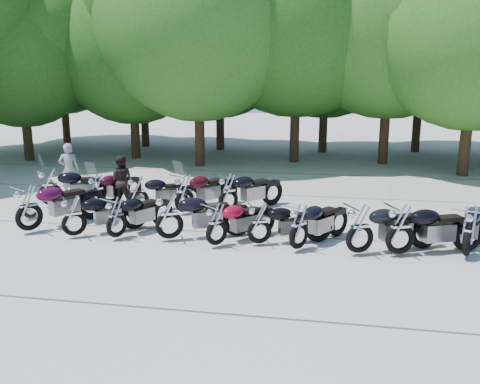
% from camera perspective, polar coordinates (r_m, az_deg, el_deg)
% --- Properties ---
extents(ground, '(90.00, 90.00, 0.00)m').
position_cam_1_polar(ground, '(11.70, -1.30, -6.88)').
color(ground, gray).
rests_on(ground, ground).
extents(tree_1, '(6.97, 6.97, 8.55)m').
position_cam_1_polar(tree_1, '(26.25, -23.51, 14.27)').
color(tree_1, '#3A2614').
rests_on(tree_1, ground).
extents(tree_2, '(7.31, 7.31, 8.97)m').
position_cam_1_polar(tree_2, '(25.48, -12.12, 15.66)').
color(tree_2, '#3A2614').
rests_on(tree_2, ground).
extents(tree_3, '(8.70, 8.70, 10.67)m').
position_cam_1_polar(tree_3, '(22.89, -4.78, 18.77)').
color(tree_3, '#3A2614').
rests_on(tree_3, ground).
extents(tree_4, '(9.13, 9.13, 11.20)m').
position_cam_1_polar(tree_4, '(24.09, 6.47, 19.19)').
color(tree_4, '#3A2614').
rests_on(tree_4, ground).
extents(tree_5, '(9.04, 9.04, 11.10)m').
position_cam_1_polar(tree_5, '(24.26, 16.67, 18.57)').
color(tree_5, '#3A2614').
rests_on(tree_5, ground).
extents(tree_6, '(8.00, 8.00, 9.82)m').
position_cam_1_polar(tree_6, '(22.34, 25.05, 16.50)').
color(tree_6, '#3A2614').
rests_on(tree_6, ground).
extents(tree_9, '(7.59, 7.59, 9.32)m').
position_cam_1_polar(tree_9, '(32.48, -19.54, 14.93)').
color(tree_9, '#3A2614').
rests_on(tree_9, ground).
extents(tree_10, '(7.78, 7.78, 9.55)m').
position_cam_1_polar(tree_10, '(29.72, -10.99, 15.94)').
color(tree_10, '#3A2614').
rests_on(tree_10, ground).
extents(tree_11, '(7.56, 7.56, 9.28)m').
position_cam_1_polar(tree_11, '(27.90, -2.32, 16.04)').
color(tree_11, '#3A2614').
rests_on(tree_11, ground).
extents(tree_12, '(7.88, 7.88, 9.67)m').
position_cam_1_polar(tree_12, '(27.32, 9.67, 16.42)').
color(tree_12, '#3A2614').
rests_on(tree_12, ground).
extents(tree_13, '(8.31, 8.31, 10.20)m').
position_cam_1_polar(tree_13, '(28.69, 19.94, 16.31)').
color(tree_13, '#3A2614').
rests_on(tree_13, ground).
extents(motorcycle_0, '(2.01, 2.53, 1.42)m').
position_cam_1_polar(motorcycle_0, '(14.04, -22.68, -1.49)').
color(motorcycle_0, '#3F0828').
rests_on(motorcycle_0, ground).
extents(motorcycle_1, '(2.07, 1.89, 1.22)m').
position_cam_1_polar(motorcycle_1, '(13.25, -18.19, -2.40)').
color(motorcycle_1, black).
rests_on(motorcycle_1, ground).
extents(motorcycle_2, '(1.56, 2.19, 1.20)m').
position_cam_1_polar(motorcycle_2, '(12.84, -13.73, -2.63)').
color(motorcycle_2, black).
rests_on(motorcycle_2, ground).
extents(motorcycle_3, '(2.48, 1.69, 1.36)m').
position_cam_1_polar(motorcycle_3, '(12.43, -7.96, -2.53)').
color(motorcycle_3, black).
rests_on(motorcycle_3, ground).
extents(motorcycle_4, '(1.85, 2.04, 1.19)m').
position_cam_1_polar(motorcycle_4, '(11.92, -2.65, -3.49)').
color(motorcycle_4, maroon).
rests_on(motorcycle_4, ground).
extents(motorcycle_5, '(2.14, 1.34, 1.16)m').
position_cam_1_polar(motorcycle_5, '(12.02, 2.21, -3.42)').
color(motorcycle_5, black).
rests_on(motorcycle_5, ground).
extents(motorcycle_6, '(1.81, 2.21, 1.25)m').
position_cam_1_polar(motorcycle_6, '(11.71, 6.64, -3.72)').
color(motorcycle_6, black).
rests_on(motorcycle_6, ground).
extents(motorcycle_7, '(2.43, 1.72, 1.34)m').
position_cam_1_polar(motorcycle_7, '(11.65, 13.34, -3.87)').
color(motorcycle_7, black).
rests_on(motorcycle_7, ground).
extents(motorcycle_8, '(2.50, 1.60, 1.36)m').
position_cam_1_polar(motorcycle_8, '(11.82, 17.59, -3.82)').
color(motorcycle_8, black).
rests_on(motorcycle_8, ground).
extents(motorcycle_9, '(1.48, 2.44, 1.32)m').
position_cam_1_polar(motorcycle_9, '(12.24, 24.30, -3.90)').
color(motorcycle_9, black).
rests_on(motorcycle_9, ground).
extents(motorcycle_10, '(2.55, 1.60, 1.38)m').
position_cam_1_polar(motorcycle_10, '(16.56, -20.54, 0.69)').
color(motorcycle_10, black).
rests_on(motorcycle_10, ground).
extents(motorcycle_11, '(1.39, 2.30, 1.24)m').
position_cam_1_polar(motorcycle_11, '(15.86, -15.77, 0.26)').
color(motorcycle_11, '#350716').
rests_on(motorcycle_11, ground).
extents(motorcycle_12, '(2.22, 1.45, 1.21)m').
position_cam_1_polar(motorcycle_12, '(15.39, -11.38, 0.05)').
color(motorcycle_12, black).
rests_on(motorcycle_12, ground).
extents(motorcycle_13, '(1.98, 2.37, 1.35)m').
position_cam_1_polar(motorcycle_13, '(14.84, -6.29, 0.04)').
color(motorcycle_13, '#35070E').
rests_on(motorcycle_13, ground).
extents(motorcycle_14, '(2.13, 2.27, 1.35)m').
position_cam_1_polar(motorcycle_14, '(14.77, -1.33, 0.05)').
color(motorcycle_14, black).
rests_on(motorcycle_14, ground).
extents(rider_0, '(0.76, 0.62, 1.80)m').
position_cam_1_polar(rider_0, '(17.92, -18.64, 2.38)').
color(rider_0, gray).
rests_on(rider_0, ground).
extents(rider_1, '(0.85, 0.70, 1.58)m').
position_cam_1_polar(rider_1, '(16.21, -13.23, 1.29)').
color(rider_1, black).
rests_on(rider_1, ground).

